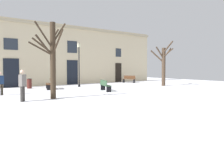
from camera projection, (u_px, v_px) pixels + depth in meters
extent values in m
plane|color=white|center=(126.00, 91.00, 16.90)|extent=(36.81, 36.81, 0.00)
cube|color=beige|center=(72.00, 55.00, 24.13)|extent=(23.00, 0.40, 6.46)
cube|color=tan|center=(73.00, 28.00, 23.82)|extent=(23.00, 0.30, 0.24)
cube|color=black|center=(11.00, 73.00, 20.24)|extent=(1.37, 0.08, 2.69)
cube|color=#262D38|center=(11.00, 44.00, 20.15)|extent=(1.23, 0.06, 1.06)
cube|color=black|center=(72.00, 72.00, 23.95)|extent=(1.29, 0.08, 2.64)
cube|color=#262D38|center=(72.00, 47.00, 23.85)|extent=(1.16, 0.06, 1.30)
cube|color=black|center=(118.00, 73.00, 27.78)|extent=(0.93, 0.08, 2.40)
cube|color=#262D38|center=(118.00, 53.00, 27.70)|extent=(0.84, 0.06, 1.04)
cylinder|color=#382B1E|center=(53.00, 61.00, 13.00)|extent=(0.33, 0.33, 4.55)
cylinder|color=#382B1E|center=(59.00, 33.00, 13.06)|extent=(0.81, 0.35, 1.26)
cylinder|color=#382B1E|center=(56.00, 34.00, 13.35)|extent=(0.70, 0.68, 0.76)
cylinder|color=#382B1E|center=(41.00, 49.00, 12.61)|extent=(1.43, 0.19, 0.80)
cylinder|color=#382B1E|center=(58.00, 42.00, 12.52)|extent=(0.22, 1.27, 1.38)
cylinder|color=#382B1E|center=(44.00, 46.00, 12.59)|extent=(1.16, 0.29, 1.27)
cylinder|color=#382B1E|center=(44.00, 36.00, 12.52)|extent=(1.22, 0.36, 1.53)
cylinder|color=#382B1E|center=(43.00, 46.00, 12.86)|extent=(1.15, 0.63, 1.00)
cylinder|color=#423326|center=(164.00, 67.00, 22.04)|extent=(0.37, 0.37, 3.82)
cylinder|color=#423326|center=(160.00, 53.00, 21.78)|extent=(1.05, 0.31, 1.26)
cylinder|color=#423326|center=(168.00, 53.00, 21.32)|extent=(0.47, 1.47, 0.78)
cylinder|color=#423326|center=(163.00, 54.00, 22.68)|extent=(1.05, 1.12, 0.81)
cylinder|color=#423326|center=(167.00, 53.00, 21.76)|extent=(0.35, 0.85, 1.02)
cylinder|color=#423326|center=(168.00, 47.00, 21.45)|extent=(0.29, 1.30, 1.11)
cylinder|color=#423326|center=(163.00, 56.00, 22.55)|extent=(0.88, 0.98, 0.73)
cylinder|color=#423326|center=(157.00, 56.00, 21.97)|extent=(1.26, 0.90, 1.30)
cylinder|color=black|center=(79.00, 67.00, 20.81)|extent=(0.10, 0.10, 3.78)
cylinder|color=black|center=(79.00, 86.00, 20.87)|extent=(0.22, 0.22, 0.20)
cube|color=beige|center=(79.00, 45.00, 20.74)|extent=(0.24, 0.24, 0.36)
cone|color=black|center=(79.00, 43.00, 20.74)|extent=(0.30, 0.30, 0.14)
cylinder|color=#4C1E19|center=(29.00, 84.00, 19.30)|extent=(0.40, 0.40, 0.84)
torus|color=black|center=(29.00, 79.00, 19.28)|extent=(0.43, 0.43, 0.04)
cube|color=#51331E|center=(49.00, 84.00, 18.67)|extent=(0.94, 1.80, 0.05)
cube|color=#51331E|center=(51.00, 81.00, 18.73)|extent=(0.66, 1.71, 0.40)
cube|color=black|center=(48.00, 86.00, 19.45)|extent=(0.39, 0.17, 0.44)
torus|color=black|center=(46.00, 87.00, 19.40)|extent=(0.08, 0.17, 0.17)
cube|color=black|center=(49.00, 87.00, 17.91)|extent=(0.39, 0.17, 0.44)
torus|color=black|center=(47.00, 89.00, 17.86)|extent=(0.08, 0.17, 0.17)
cube|color=#2D4C33|center=(106.00, 85.00, 17.17)|extent=(0.92, 1.74, 0.05)
cube|color=#2D4C33|center=(103.00, 82.00, 17.10)|extent=(0.60, 1.63, 0.38)
cube|color=black|center=(109.00, 89.00, 16.43)|extent=(0.38, 0.17, 0.45)
torus|color=black|center=(111.00, 91.00, 16.49)|extent=(0.08, 0.17, 0.17)
cube|color=black|center=(103.00, 87.00, 17.92)|extent=(0.38, 0.17, 0.45)
torus|color=black|center=(105.00, 89.00, 17.97)|extent=(0.08, 0.17, 0.17)
cube|color=#51331E|center=(129.00, 79.00, 26.22)|extent=(0.92, 1.59, 0.05)
cube|color=#51331E|center=(130.00, 77.00, 26.37)|extent=(0.63, 1.48, 0.36)
cube|color=black|center=(124.00, 81.00, 26.62)|extent=(0.36, 0.18, 0.46)
torus|color=black|center=(123.00, 82.00, 26.50)|extent=(0.09, 0.17, 0.17)
cube|color=black|center=(134.00, 81.00, 25.84)|extent=(0.36, 0.18, 0.46)
torus|color=black|center=(134.00, 82.00, 25.72)|extent=(0.09, 0.17, 0.17)
cylinder|color=#2D271E|center=(2.00, 90.00, 14.70)|extent=(0.14, 0.14, 0.75)
cube|color=navy|center=(0.00, 80.00, 14.61)|extent=(0.42, 0.29, 0.57)
sphere|color=beige|center=(0.00, 74.00, 14.60)|extent=(0.21, 0.21, 0.21)
cylinder|color=#403D3A|center=(24.00, 94.00, 12.02)|extent=(0.14, 0.14, 0.84)
cylinder|color=#403D3A|center=(22.00, 94.00, 11.85)|extent=(0.14, 0.14, 0.84)
cube|color=slate|center=(22.00, 80.00, 11.91)|extent=(0.43, 0.41, 0.65)
sphere|color=beige|center=(22.00, 72.00, 11.89)|extent=(0.23, 0.23, 0.23)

